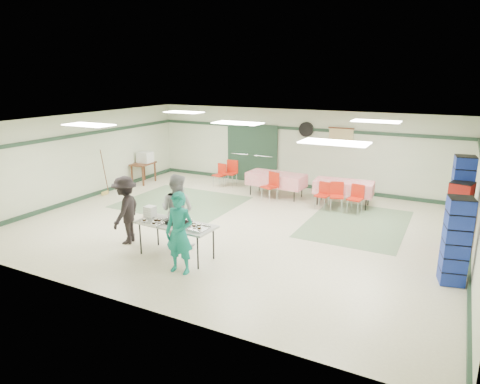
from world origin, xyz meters
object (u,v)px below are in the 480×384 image
at_px(chair_a, 337,193).
at_px(chair_b, 323,193).
at_px(dining_table_a, 344,187).
at_px(chair_d, 272,184).
at_px(serving_table, 176,226).
at_px(broom, 104,172).
at_px(dining_table_b, 276,179).
at_px(volunteer_dark, 126,210).
at_px(crate_stack_blue_a, 459,204).
at_px(office_printer, 145,157).
at_px(volunteer_teal, 179,233).
at_px(chair_loose_a, 231,170).
at_px(crate_stack_blue_b, 456,241).
at_px(volunteer_grey, 177,210).
at_px(printer_table, 143,166).
at_px(crate_stack_red, 458,220).
at_px(chair_loose_b, 221,173).
at_px(chair_c, 356,196).

height_order(chair_a, chair_b, chair_a).
distance_m(dining_table_a, chair_d, 2.19).
xyz_separation_m(serving_table, broom, (-5.01, 3.03, 0.06)).
bearing_deg(broom, dining_table_b, 26.40).
bearing_deg(dining_table_a, volunteer_dark, -129.57).
xyz_separation_m(dining_table_a, crate_stack_blue_a, (3.11, -2.25, 0.51)).
relative_size(dining_table_b, office_printer, 3.95).
height_order(volunteer_teal, dining_table_a, volunteer_teal).
relative_size(volunteer_dark, chair_loose_a, 1.74).
height_order(volunteer_dark, chair_a, volunteer_dark).
xyz_separation_m(serving_table, chair_loose_a, (-1.87, 5.94, -0.15)).
relative_size(chair_a, chair_b, 1.06).
bearing_deg(chair_d, chair_a, 20.22).
distance_m(chair_d, broom, 5.48).
distance_m(volunteer_dark, dining_table_b, 5.55).
distance_m(chair_a, crate_stack_blue_b, 4.72).
distance_m(volunteer_grey, crate_stack_blue_b, 5.78).
height_order(dining_table_a, office_printer, office_printer).
bearing_deg(chair_d, volunteer_grey, -75.93).
bearing_deg(volunteer_dark, dining_table_b, 146.57).
bearing_deg(chair_d, printer_table, -159.30).
bearing_deg(chair_a, crate_stack_red, -49.59).
relative_size(chair_b, broom, 0.53).
distance_m(chair_a, chair_loose_a, 4.21).
xyz_separation_m(chair_d, chair_loose_b, (-2.32, 0.84, -0.07)).
xyz_separation_m(volunteer_grey, broom, (-4.67, 2.49, -0.08)).
xyz_separation_m(chair_b, printer_table, (-6.74, -0.02, 0.16)).
xyz_separation_m(dining_table_b, chair_loose_b, (-2.24, 0.28, -0.08)).
relative_size(serving_table, volunteer_teal, 1.09).
relative_size(chair_d, crate_stack_blue_b, 0.54).
xyz_separation_m(serving_table, chair_loose_b, (-2.18, 5.73, -0.22)).
xyz_separation_m(volunteer_grey, chair_a, (2.55, 4.34, -0.34)).
distance_m(dining_table_a, office_printer, 7.21).
distance_m(volunteer_teal, crate_stack_blue_b, 5.25).
distance_m(volunteer_teal, volunteer_dark, 2.14).
bearing_deg(chair_c, crate_stack_red, -29.84).
distance_m(dining_table_b, chair_a, 2.22).
bearing_deg(crate_stack_red, crate_stack_blue_a, 90.00).
bearing_deg(chair_b, office_printer, -172.11).
xyz_separation_m(dining_table_a, crate_stack_red, (3.11, -2.63, 0.27)).
relative_size(chair_c, crate_stack_blue_a, 0.38).
bearing_deg(chair_c, chair_loose_a, 175.64).
xyz_separation_m(serving_table, dining_table_b, (0.06, 5.45, -0.14)).
height_order(chair_b, printer_table, chair_b).
height_order(dining_table_b, crate_stack_blue_a, crate_stack_blue_a).
bearing_deg(serving_table, chair_loose_a, 109.89).
bearing_deg(chair_c, office_printer, -172.26).
xyz_separation_m(crate_stack_blue_a, broom, (-10.38, -0.18, -0.31)).
xyz_separation_m(chair_b, office_printer, (-6.74, 0.11, 0.45)).
xyz_separation_m(chair_c, chair_d, (-2.63, 0.00, 0.05)).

